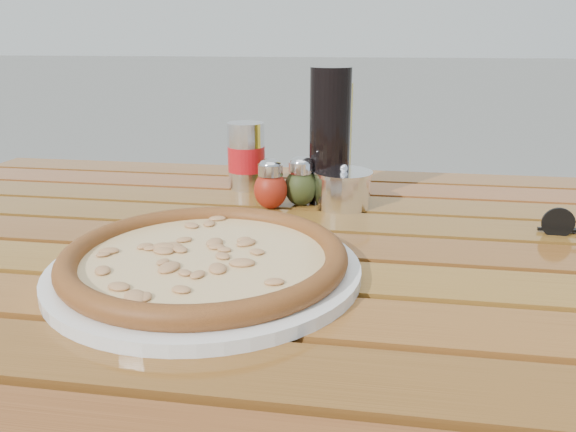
# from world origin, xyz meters

# --- Properties ---
(table) EXTENTS (1.40, 0.90, 0.75)m
(table) POSITION_xyz_m (0.00, -0.00, 0.67)
(table) COLOR #381A0C
(table) RESTS_ON ground
(plate) EXTENTS (0.47, 0.47, 0.01)m
(plate) POSITION_xyz_m (-0.07, -0.13, 0.76)
(plate) COLOR white
(plate) RESTS_ON table
(pizza) EXTENTS (0.45, 0.45, 0.03)m
(pizza) POSITION_xyz_m (-0.07, -0.13, 0.77)
(pizza) COLOR #FFEEB6
(pizza) RESTS_ON plate
(pepper_shaker) EXTENTS (0.06, 0.06, 0.08)m
(pepper_shaker) POSITION_xyz_m (-0.05, 0.15, 0.79)
(pepper_shaker) COLOR #A52512
(pepper_shaker) RESTS_ON table
(oregano_shaker) EXTENTS (0.06, 0.06, 0.08)m
(oregano_shaker) POSITION_xyz_m (-0.00, 0.18, 0.79)
(oregano_shaker) COLOR #353F19
(oregano_shaker) RESTS_ON table
(dark_bottle) EXTENTS (0.08, 0.08, 0.22)m
(dark_bottle) POSITION_xyz_m (0.04, 0.20, 0.86)
(dark_bottle) COLOR black
(dark_bottle) RESTS_ON table
(soda_can) EXTENTS (0.08, 0.08, 0.12)m
(soda_can) POSITION_xyz_m (-0.12, 0.27, 0.81)
(soda_can) COLOR silver
(soda_can) RESTS_ON table
(olive_oil_cruet) EXTENTS (0.06, 0.06, 0.21)m
(olive_oil_cruet) POSITION_xyz_m (0.04, 0.26, 0.85)
(olive_oil_cruet) COLOR gold
(olive_oil_cruet) RESTS_ON table
(parmesan_tin) EXTENTS (0.12, 0.12, 0.07)m
(parmesan_tin) POSITION_xyz_m (0.06, 0.18, 0.78)
(parmesan_tin) COLOR silver
(parmesan_tin) RESTS_ON table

